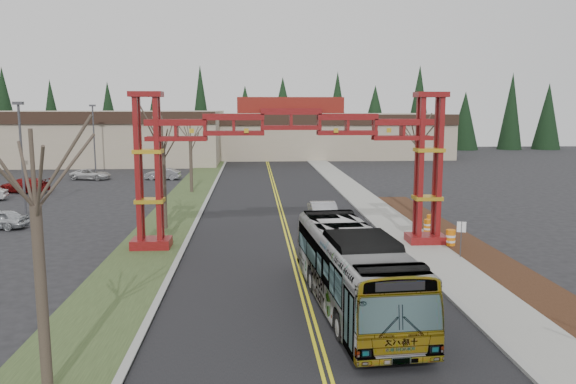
{
  "coord_description": "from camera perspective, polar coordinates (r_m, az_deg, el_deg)",
  "views": [
    {
      "loc": [
        -2.17,
        -13.74,
        8.02
      ],
      "look_at": [
        -0.31,
        15.52,
        3.6
      ],
      "focal_mm": 35.0,
      "sensor_mm": 36.0,
      "label": 1
    }
  ],
  "objects": [
    {
      "name": "gateway_arch",
      "position": [
        31.88,
        0.28,
        4.92
      ],
      "size": [
        18.2,
        1.6,
        8.9
      ],
      "color": "#61100C",
      "rests_on": "ground"
    },
    {
      "name": "parked_car_mid_a",
      "position": [
        58.89,
        -25.23,
        0.63
      ],
      "size": [
        5.28,
        3.45,
        1.42
      ],
      "primitive_type": "imported",
      "rotation": [
        0.0,
        0.0,
        4.39
      ],
      "color": "maroon",
      "rests_on": "ground"
    },
    {
      "name": "parked_car_far_b",
      "position": [
        66.69,
        -19.4,
        1.71
      ],
      "size": [
        4.72,
        2.93,
        1.22
      ],
      "primitive_type": "imported",
      "rotation": [
        0.0,
        0.0,
        1.35
      ],
      "color": "silver",
      "rests_on": "ground"
    },
    {
      "name": "grass_median",
      "position": [
        39.98,
        -11.96,
        -3.12
      ],
      "size": [
        4.0,
        110.0,
        0.08
      ],
      "primitive_type": "cube",
      "color": "#314321",
      "rests_on": "ground"
    },
    {
      "name": "light_pole_near",
      "position": [
        46.54,
        -25.46,
        3.89
      ],
      "size": [
        0.73,
        0.37,
        8.45
      ],
      "color": "#3F3F44",
      "rests_on": "ground"
    },
    {
      "name": "bare_tree_right_far",
      "position": [
        42.45,
        13.1,
        5.7
      ],
      "size": [
        3.26,
        3.26,
        8.25
      ],
      "color": "#382D26",
      "rests_on": "ground"
    },
    {
      "name": "curb_right",
      "position": [
        40.41,
        8.34,
        -2.85
      ],
      "size": [
        0.3,
        110.0,
        0.15
      ],
      "primitive_type": "cube",
      "color": "#989894",
      "rests_on": "ground"
    },
    {
      "name": "light_pole_far",
      "position": [
        73.65,
        -19.13,
        5.64
      ],
      "size": [
        0.73,
        0.36,
        8.38
      ],
      "color": "#3F3F44",
      "rests_on": "ground"
    },
    {
      "name": "curb_left",
      "position": [
        39.75,
        -9.31,
        -3.07
      ],
      "size": [
        0.3,
        110.0,
        0.15
      ],
      "primitive_type": "cube",
      "color": "#989894",
      "rests_on": "ground"
    },
    {
      "name": "barrel_north",
      "position": [
        38.81,
        14.26,
        -2.93
      ],
      "size": [
        0.49,
        0.49,
        0.91
      ],
      "color": "orange",
      "rests_on": "ground"
    },
    {
      "name": "lane_line_left",
      "position": [
        39.61,
        -0.59,
        -3.07
      ],
      "size": [
        0.12,
        100.0,
        0.01
      ],
      "primitive_type": "cube",
      "color": "yellow",
      "rests_on": "road"
    },
    {
      "name": "conifer_treeline",
      "position": [
        105.78,
        -2.34,
        7.74
      ],
      "size": [
        116.1,
        5.6,
        13.0
      ],
      "color": "black",
      "rests_on": "ground"
    },
    {
      "name": "lane_line_right",
      "position": [
        39.62,
        -0.24,
        -3.06
      ],
      "size": [
        0.12,
        100.0,
        0.01
      ],
      "primitive_type": "cube",
      "color": "yellow",
      "rests_on": "road"
    },
    {
      "name": "parked_car_far_a",
      "position": [
        64.44,
        -12.61,
        1.8
      ],
      "size": [
        4.02,
        1.76,
        1.29
      ],
      "primitive_type": "imported",
      "rotation": [
        0.0,
        0.0,
        4.61
      ],
      "color": "gray",
      "rests_on": "ground"
    },
    {
      "name": "retail_building_west",
      "position": [
        90.2,
        -21.69,
        5.27
      ],
      "size": [
        46.0,
        22.3,
        7.5
      ],
      "color": "tan",
      "rests_on": "ground"
    },
    {
      "name": "silver_sedan",
      "position": [
        38.22,
        3.63,
        -2.31
      ],
      "size": [
        1.81,
        4.95,
        1.62
      ],
      "primitive_type": "imported",
      "rotation": [
        0.0,
        0.0,
        0.02
      ],
      "color": "#A5A8AD",
      "rests_on": "ground"
    },
    {
      "name": "bare_tree_median_mid",
      "position": [
        37.47,
        -12.61,
        4.4
      ],
      "size": [
        3.09,
        3.09,
        7.5
      ],
      "color": "#382D26",
      "rests_on": "ground"
    },
    {
      "name": "transit_bus",
      "position": [
        22.73,
        6.64,
        -7.83
      ],
      "size": [
        3.57,
        11.8,
        3.24
      ],
      "primitive_type": "imported",
      "rotation": [
        0.0,
        0.0,
        0.07
      ],
      "color": "#9FA1A6",
      "rests_on": "ground"
    },
    {
      "name": "landscape_strip",
      "position": [
        27.93,
        23.13,
        -8.69
      ],
      "size": [
        2.6,
        50.0,
        0.12
      ],
      "primitive_type": "cube",
      "color": "black",
      "rests_on": "ground"
    },
    {
      "name": "retail_building_east",
      "position": [
        94.59,
        3.79,
        5.83
      ],
      "size": [
        38.0,
        20.3,
        7.0
      ],
      "color": "tan",
      "rests_on": "ground"
    },
    {
      "name": "sidewalk_right",
      "position": [
        40.73,
        10.33,
        -2.81
      ],
      "size": [
        2.6,
        110.0,
        0.14
      ],
      "primitive_type": "cube",
      "color": "gray",
      "rests_on": "ground"
    },
    {
      "name": "bare_tree_median_near",
      "position": [
        16.5,
        -24.27,
        -1.39
      ],
      "size": [
        3.12,
        3.12,
        7.47
      ],
      "color": "#382D26",
      "rests_on": "ground"
    },
    {
      "name": "barrel_south",
      "position": [
        33.88,
        16.18,
        -4.56
      ],
      "size": [
        0.56,
        0.56,
        1.03
      ],
      "color": "orange",
      "rests_on": "ground"
    },
    {
      "name": "road",
      "position": [
        39.62,
        -0.41,
        -3.08
      ],
      "size": [
        12.0,
        110.0,
        0.02
      ],
      "primitive_type": "cube",
      "color": "black",
      "rests_on": "ground"
    },
    {
      "name": "street_sign",
      "position": [
        31.14,
        17.19,
        -3.95
      ],
      "size": [
        0.45,
        0.19,
        2.05
      ],
      "color": "#3F3F44",
      "rests_on": "ground"
    },
    {
      "name": "barrel_mid",
      "position": [
        37.11,
        14.01,
        -3.42
      ],
      "size": [
        0.5,
        0.5,
        0.93
      ],
      "color": "orange",
      "rests_on": "ground"
    },
    {
      "name": "bare_tree_median_far",
      "position": [
        53.75,
        -9.89,
        5.15
      ],
      "size": [
        3.08,
        3.08,
        6.98
      ],
      "color": "#382D26",
      "rests_on": "ground"
    }
  ]
}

